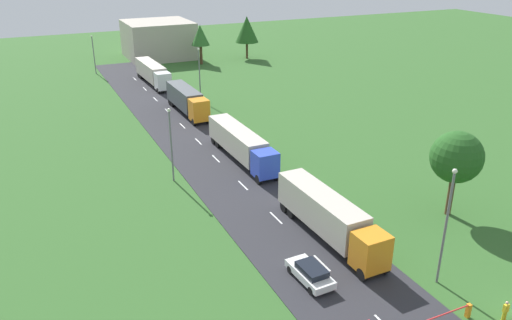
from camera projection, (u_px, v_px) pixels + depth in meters
road at (260, 203)px, 49.72m from camera, size 10.00×140.00×0.06m
lane_marking_centre at (279, 221)px, 46.35m from camera, size 0.16×120.32×0.01m
truck_lead at (328, 215)px, 43.02m from camera, size 2.80×13.37×3.71m
truck_second at (241, 143)px, 58.93m from camera, size 2.65×14.50×3.47m
truck_third at (187, 99)px, 75.33m from camera, size 2.66×12.61×3.64m
truck_fourth at (153, 72)px, 91.37m from camera, size 2.89×14.45×3.62m
car_second at (310, 273)px, 37.82m from camera, size 2.03×4.36×1.38m
barrier_gate at (460, 312)px, 33.94m from camera, size 4.64×0.28×1.05m
person_lead at (505, 311)px, 33.83m from camera, size 0.38×0.22×1.60m
lamppost_lead at (446, 222)px, 36.12m from camera, size 0.36×0.36×9.24m
lamppost_second at (171, 141)px, 52.74m from camera, size 0.36×0.36×8.04m
lamppost_third at (199, 72)px, 80.31m from camera, size 0.36×0.36×8.53m
lamppost_fourth at (94, 52)px, 98.25m from camera, size 0.36×0.36×7.37m
tree_birch at (247, 29)px, 110.71m from camera, size 5.04×5.04×9.10m
tree_maple at (200, 36)px, 105.46m from camera, size 3.79×3.79×8.12m
tree_elm at (457, 157)px, 45.55m from camera, size 4.72×4.72×8.11m
distant_building at (158, 39)px, 112.86m from camera, size 13.94×13.90×7.84m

